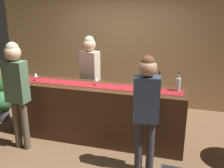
{
  "coord_description": "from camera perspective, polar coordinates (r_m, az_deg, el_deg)",
  "views": [
    {
      "loc": [
        1.38,
        -3.87,
        2.33
      ],
      "look_at": [
        0.27,
        0.0,
        1.04
      ],
      "focal_mm": 41.79,
      "sensor_mm": 36.0,
      "label": 1
    }
  ],
  "objects": [
    {
      "name": "back_wall",
      "position": [
        6.0,
        2.55,
        9.34
      ],
      "size": [
        6.0,
        0.12,
        2.9
      ],
      "primitive_type": "cube",
      "color": "tan",
      "rests_on": "ground"
    },
    {
      "name": "potted_plant_small",
      "position": [
        5.69,
        -22.98,
        -4.05
      ],
      "size": [
        0.41,
        0.41,
        0.61
      ],
      "color": "#4C4C51",
      "rests_on": "ground"
    },
    {
      "name": "wine_glass_mid_counter",
      "position": [
        4.29,
        -3.37,
        1.04
      ],
      "size": [
        0.07,
        0.07,
        0.14
      ],
      "color": "silver",
      "rests_on": "bar_counter"
    },
    {
      "name": "potted_plant_tall",
      "position": [
        6.32,
        -21.85,
        -0.9
      ],
      "size": [
        0.52,
        0.52,
        0.77
      ],
      "color": "#4C4C51",
      "rests_on": "ground"
    },
    {
      "name": "counter_runner_cloth",
      "position": [
        4.32,
        -3.44,
        -0.29
      ],
      "size": [
        2.8,
        0.28,
        0.01
      ],
      "primitive_type": "cube",
      "color": "maroon",
      "rests_on": "bar_counter"
    },
    {
      "name": "customer_sipping",
      "position": [
        3.46,
        7.51,
        -4.27
      ],
      "size": [
        0.36,
        0.25,
        1.68
      ],
      "rotation": [
        0.0,
        0.0,
        0.14
      ],
      "color": "#33333D",
      "rests_on": "ground"
    },
    {
      "name": "wine_bottle_green",
      "position": [
        4.12,
        10.26,
        0.15
      ],
      "size": [
        0.07,
        0.07,
        0.3
      ],
      "color": "#194723",
      "rests_on": "bar_counter"
    },
    {
      "name": "bartender",
      "position": [
        4.93,
        -4.85,
        2.91
      ],
      "size": [
        0.38,
        0.27,
        1.72
      ],
      "rotation": [
        0.0,
        0.0,
        2.91
      ],
      "color": "#26262B",
      "rests_on": "ground"
    },
    {
      "name": "wine_glass_near_customer",
      "position": [
        4.73,
        -16.35,
        1.91
      ],
      "size": [
        0.07,
        0.07,
        0.14
      ],
      "color": "silver",
      "rests_on": "bar_counter"
    },
    {
      "name": "wine_bottle_clear",
      "position": [
        4.14,
        14.26,
        -0.04
      ],
      "size": [
        0.07,
        0.07,
        0.3
      ],
      "color": "#B2C6C1",
      "rests_on": "bar_counter"
    },
    {
      "name": "customer_browsing",
      "position": [
        4.27,
        -20.2,
        -0.16
      ],
      "size": [
        0.35,
        0.25,
        1.76
      ],
      "rotation": [
        0.0,
        0.0,
        -0.05
      ],
      "color": "brown",
      "rests_on": "ground"
    },
    {
      "name": "ground_plane",
      "position": [
        4.72,
        -3.21,
        -11.8
      ],
      "size": [
        10.0,
        10.0,
        0.0
      ],
      "primitive_type": "plane",
      "color": "brown"
    },
    {
      "name": "bar_counter",
      "position": [
        4.5,
        -3.32,
        -6.32
      ],
      "size": [
        2.95,
        0.6,
        0.99
      ],
      "primitive_type": "cube",
      "color": "#3D2314",
      "rests_on": "ground"
    }
  ]
}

